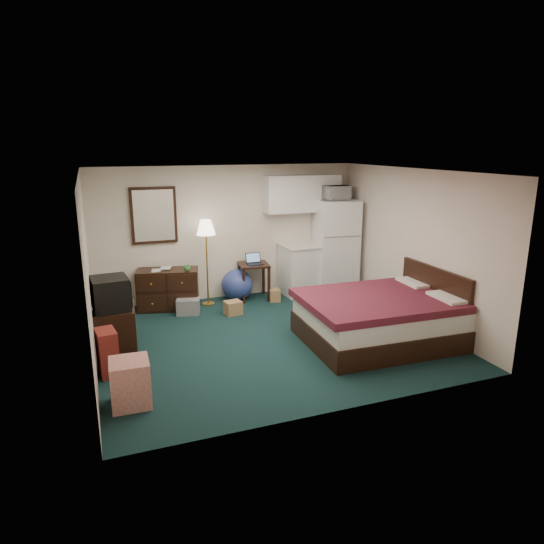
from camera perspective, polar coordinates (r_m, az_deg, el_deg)
name	(u,v)px	position (r m, az deg, el deg)	size (l,w,h in m)	color
floor	(269,337)	(7.49, -0.34, -7.70)	(5.00, 4.50, 0.01)	black
ceiling	(269,171)	(6.93, -0.37, 11.77)	(5.00, 4.50, 0.01)	silver
walls	(269,258)	(7.11, -0.35, 1.65)	(5.01, 4.51, 2.50)	silver
mirror	(154,215)	(8.86, -13.74, 6.49)	(0.80, 0.06, 1.00)	white
upper_cabinets	(302,194)	(9.44, 3.58, 9.20)	(1.50, 0.35, 0.70)	white
headboard	(434,299)	(7.91, 18.50, -3.03)	(0.06, 1.56, 1.00)	black
dresser	(168,289)	(8.84, -12.12, -2.00)	(1.06, 0.48, 0.72)	black
floor_lamp	(207,263)	(8.85, -7.65, 1.07)	(0.34, 0.34, 1.57)	gold
desk	(254,281)	(9.23, -2.15, -1.08)	(0.54, 0.54, 0.69)	black
exercise_ball	(237,285)	(9.17, -4.12, -1.51)	(0.59, 0.59, 0.59)	navy
kitchen_counter	(304,270)	(9.54, 3.84, 0.27)	(0.87, 0.66, 0.95)	white
fridge	(335,247)	(9.61, 7.48, 2.98)	(0.76, 0.76, 1.84)	white
bed	(379,319)	(7.41, 12.43, -5.44)	(2.17, 1.69, 0.69)	#451218
tv_stand	(115,327)	(7.46, -17.95, -6.18)	(0.58, 0.63, 0.58)	black
suitcase	(107,352)	(6.60, -18.81, -8.95)	(0.23, 0.37, 0.60)	#601911
retail_box	(130,383)	(5.81, -16.33, -12.40)	(0.43, 0.43, 0.54)	beige
file_bin	(188,306)	(8.57, -9.84, -3.99)	(0.39, 0.29, 0.27)	gray
cardboard_box_a	(233,308)	(8.46, -4.61, -4.22)	(0.28, 0.23, 0.23)	olive
cardboard_box_b	(274,295)	(9.13, 0.29, -2.73)	(0.19, 0.23, 0.23)	olive
laptop	(255,259)	(9.06, -2.03, 1.52)	(0.29, 0.24, 0.20)	black
crt_tv	(110,293)	(7.27, -18.49, -2.41)	(0.51, 0.55, 0.47)	black
microwave	(336,191)	(9.44, 7.59, 9.42)	(0.49, 0.27, 0.33)	white
book_a	(151,265)	(8.67, -14.02, 0.77)	(0.16, 0.02, 0.21)	olive
book_b	(160,262)	(8.80, -13.04, 1.15)	(0.18, 0.02, 0.25)	olive
mug	(187,268)	(8.56, -9.97, 0.50)	(0.12, 0.10, 0.12)	#418D36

